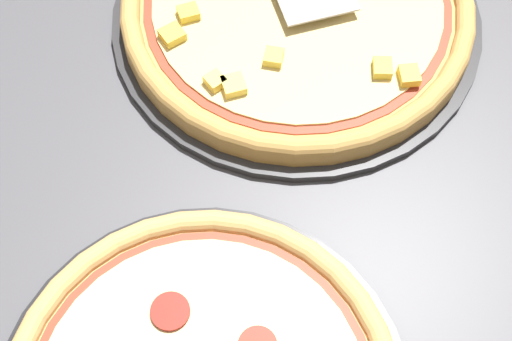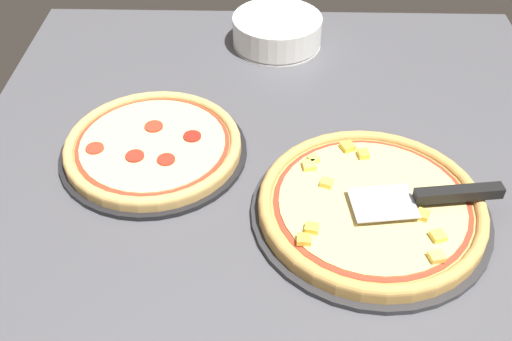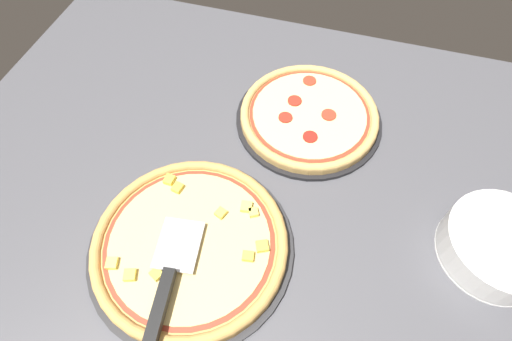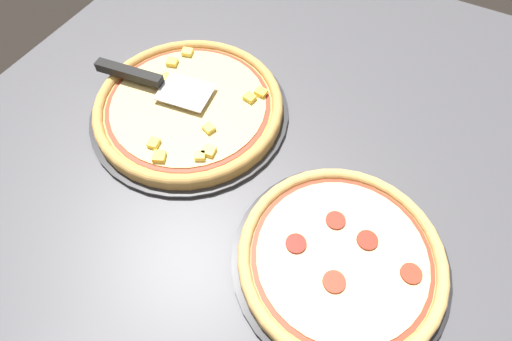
% 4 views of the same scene
% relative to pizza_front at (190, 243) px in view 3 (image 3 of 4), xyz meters
% --- Properties ---
extents(ground_plane, '(1.39, 1.19, 0.04)m').
position_rel_pizza_front_xyz_m(ground_plane, '(0.04, 0.16, -0.04)').
color(ground_plane, '#4C4C51').
extents(pizza_pan_front, '(0.40, 0.40, 0.01)m').
position_rel_pizza_front_xyz_m(pizza_pan_front, '(-0.00, -0.00, -0.02)').
color(pizza_pan_front, '#2D2D30').
rests_on(pizza_pan_front, ground_plane).
extents(pizza_front, '(0.38, 0.38, 0.03)m').
position_rel_pizza_front_xyz_m(pizza_front, '(0.00, 0.00, 0.00)').
color(pizza_front, tan).
rests_on(pizza_front, pizza_pan_front).
extents(pizza_pan_back, '(0.35, 0.35, 0.01)m').
position_rel_pizza_front_xyz_m(pizza_pan_back, '(0.15, 0.39, -0.02)').
color(pizza_pan_back, black).
rests_on(pizza_pan_back, ground_plane).
extents(pizza_back, '(0.33, 0.33, 0.03)m').
position_rel_pizza_front_xyz_m(pizza_back, '(0.15, 0.39, -0.00)').
color(pizza_back, '#DBAD60').
rests_on(pizza_back, pizza_pan_back).
extents(serving_spatula, '(0.09, 0.26, 0.02)m').
position_rel_pizza_front_xyz_m(serving_spatula, '(-0.00, -0.11, 0.03)').
color(serving_spatula, '#B7B7BC').
rests_on(serving_spatula, pizza_front).
extents(plate_stack, '(0.21, 0.21, 0.07)m').
position_rel_pizza_front_xyz_m(plate_stack, '(0.57, 0.16, 0.01)').
color(plate_stack, white).
rests_on(plate_stack, ground_plane).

